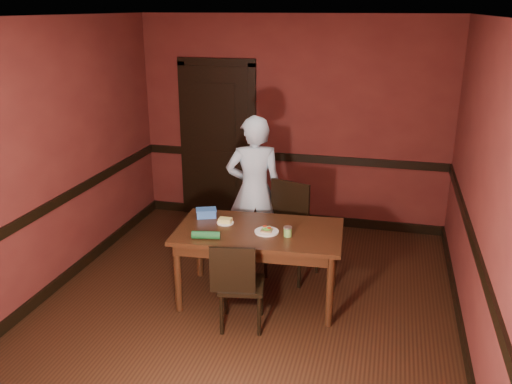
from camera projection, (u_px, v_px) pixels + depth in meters
The scene contains 22 objects.
floor at pixel (247, 304), 5.33m from camera, with size 4.00×4.50×0.01m, color black.
ceiling at pixel (246, 16), 4.46m from camera, with size 4.00×4.50×0.01m, color silver.
wall_back at pixel (292, 123), 6.96m from camera, with size 4.00×0.02×2.70m, color #5B201B.
wall_front at pixel (135, 294), 2.83m from camera, with size 4.00×0.02×2.70m, color #5B201B.
wall_left at pixel (52, 158), 5.36m from camera, with size 0.02×4.50×2.70m, color #5B201B.
wall_right at pixel (482, 190), 4.43m from camera, with size 0.02×4.50×2.70m, color #5B201B.
dado_back at pixel (291, 157), 7.09m from camera, with size 4.00×0.03×0.10m, color black.
dado_left at pixel (58, 201), 5.50m from camera, with size 0.03×4.50×0.10m, color black.
dado_right at pixel (473, 240), 4.58m from camera, with size 0.03×4.50×0.10m, color black.
baseboard_back at pixel (290, 217), 7.36m from camera, with size 4.00×0.03×0.12m, color black.
baseboard_left at pixel (68, 275), 5.77m from camera, with size 0.03×4.50×0.12m, color black.
baseboard_right at pixel (461, 326), 4.86m from camera, with size 0.03×4.50×0.12m, color black.
door at pixel (218, 139), 7.24m from camera, with size 1.05×0.07×2.20m.
dining_table at pixel (259, 264), 5.32m from camera, with size 1.59×0.89×0.74m, color #32190C.
chair_far at pixel (292, 233), 5.74m from camera, with size 0.47×0.47×1.00m, color black, non-canonical shape.
chair_near at pixel (242, 283), 4.86m from camera, with size 0.40×0.40×0.85m, color black, non-canonical shape.
person at pixel (254, 191), 5.98m from camera, with size 0.62×0.40×1.69m, color silver.
sandwich_plate at pixel (267, 231), 5.13m from camera, with size 0.23×0.23×0.06m.
sauce_jar at pixel (288, 231), 5.04m from camera, with size 0.08×0.08×0.09m.
cheese_saucer at pixel (225, 221), 5.35m from camera, with size 0.17×0.17×0.05m.
food_tub at pixel (206, 213), 5.50m from camera, with size 0.24×0.21×0.09m.
wrapped_veg at pixel (206, 235), 4.99m from camera, with size 0.07×0.07×0.26m, color #175627.
Camera 1 is at (1.23, -4.52, 2.78)m, focal length 38.00 mm.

